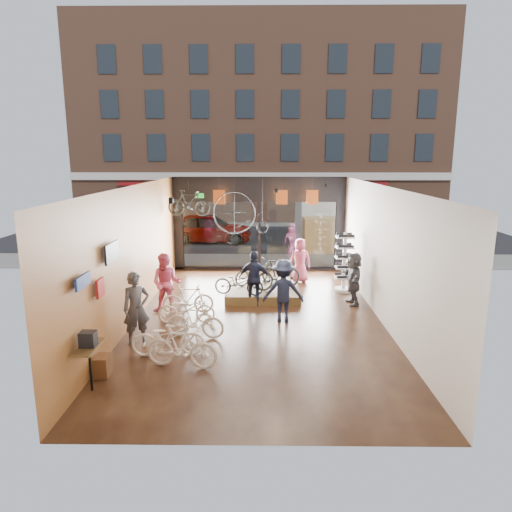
{
  "coord_description": "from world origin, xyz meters",
  "views": [
    {
      "loc": [
        0.1,
        -12.55,
        4.56
      ],
      "look_at": [
        -0.07,
        1.4,
        1.54
      ],
      "focal_mm": 32.0,
      "sensor_mm": 36.0,
      "label": 1
    }
  ],
  "objects_px": {
    "floor_bike_4": "(186,309)",
    "display_bike_mid": "(278,274)",
    "box_truck": "(320,222)",
    "customer_2": "(255,279)",
    "floor_bike_2": "(168,338)",
    "sunglasses_rack": "(344,262)",
    "penny_farthing": "(243,214)",
    "floor_bike_5": "(188,299)",
    "floor_bike_3": "(195,321)",
    "street_car": "(208,228)",
    "customer_1": "(166,283)",
    "customer_3": "(283,291)",
    "display_bike_left": "(239,282)",
    "display_platform": "(263,293)",
    "customer_5": "(353,279)",
    "display_bike_right": "(256,272)",
    "customer_4": "(300,260)",
    "floor_bike_1": "(181,347)",
    "hung_bike": "(189,203)",
    "customer_0": "(137,308)"
  },
  "relations": [
    {
      "from": "display_bike_left",
      "to": "box_truck",
      "type": "bearing_deg",
      "value": -12.82
    },
    {
      "from": "customer_1",
      "to": "customer_4",
      "type": "xyz_separation_m",
      "value": [
        4.25,
        3.48,
        -0.08
      ]
    },
    {
      "from": "box_truck",
      "to": "penny_farthing",
      "type": "distance_m",
      "value": 7.77
    },
    {
      "from": "floor_bike_4",
      "to": "customer_5",
      "type": "xyz_separation_m",
      "value": [
        5.0,
        1.78,
        0.42
      ]
    },
    {
      "from": "display_bike_right",
      "to": "display_platform",
      "type": "bearing_deg",
      "value": 168.93
    },
    {
      "from": "display_platform",
      "to": "hung_bike",
      "type": "bearing_deg",
      "value": 140.37
    },
    {
      "from": "display_bike_mid",
      "to": "customer_5",
      "type": "xyz_separation_m",
      "value": [
        2.34,
        -0.63,
        0.03
      ]
    },
    {
      "from": "floor_bike_5",
      "to": "customer_0",
      "type": "relative_size",
      "value": 0.83
    },
    {
      "from": "customer_4",
      "to": "penny_farthing",
      "type": "height_order",
      "value": "penny_farthing"
    },
    {
      "from": "floor_bike_2",
      "to": "penny_farthing",
      "type": "distance_m",
      "value": 7.34
    },
    {
      "from": "floor_bike_5",
      "to": "customer_2",
      "type": "bearing_deg",
      "value": -73.83
    },
    {
      "from": "box_truck",
      "to": "street_car",
      "type": "bearing_deg",
      "value": 170.47
    },
    {
      "from": "customer_3",
      "to": "hung_bike",
      "type": "xyz_separation_m",
      "value": [
        -3.3,
        4.46,
        2.03
      ]
    },
    {
      "from": "floor_bike_2",
      "to": "customer_1",
      "type": "xyz_separation_m",
      "value": [
        -0.64,
        3.04,
        0.46
      ]
    },
    {
      "from": "customer_2",
      "to": "customer_5",
      "type": "xyz_separation_m",
      "value": [
        3.11,
        0.19,
        -0.04
      ]
    },
    {
      "from": "customer_0",
      "to": "box_truck",
      "type": "bearing_deg",
      "value": 36.39
    },
    {
      "from": "display_bike_left",
      "to": "floor_bike_3",
      "type": "bearing_deg",
      "value": 168.75
    },
    {
      "from": "customer_5",
      "to": "hung_bike",
      "type": "distance_m",
      "value": 6.61
    },
    {
      "from": "display_bike_right",
      "to": "sunglasses_rack",
      "type": "bearing_deg",
      "value": -118.68
    },
    {
      "from": "display_platform",
      "to": "customer_3",
      "type": "distance_m",
      "value": 2.39
    },
    {
      "from": "floor_bike_2",
      "to": "floor_bike_4",
      "type": "xyz_separation_m",
      "value": [
        0.08,
        2.15,
        -0.03
      ]
    },
    {
      "from": "customer_4",
      "to": "street_car",
      "type": "bearing_deg",
      "value": -66.03
    },
    {
      "from": "customer_5",
      "to": "display_platform",
      "type": "bearing_deg",
      "value": -106.06
    },
    {
      "from": "display_bike_left",
      "to": "display_bike_mid",
      "type": "distance_m",
      "value": 1.43
    },
    {
      "from": "street_car",
      "to": "display_bike_left",
      "type": "relative_size",
      "value": 3.03
    },
    {
      "from": "floor_bike_4",
      "to": "display_bike_mid",
      "type": "xyz_separation_m",
      "value": [
        2.65,
        2.4,
        0.39
      ]
    },
    {
      "from": "display_bike_mid",
      "to": "customer_2",
      "type": "height_order",
      "value": "customer_2"
    },
    {
      "from": "display_platform",
      "to": "box_truck",
      "type": "bearing_deg",
      "value": 71.72
    },
    {
      "from": "floor_bike_1",
      "to": "street_car",
      "type": "bearing_deg",
      "value": 14.6
    },
    {
      "from": "customer_3",
      "to": "floor_bike_4",
      "type": "bearing_deg",
      "value": 6.09
    },
    {
      "from": "floor_bike_4",
      "to": "hung_bike",
      "type": "distance_m",
      "value": 5.31
    },
    {
      "from": "display_bike_left",
      "to": "floor_bike_5",
      "type": "bearing_deg",
      "value": 130.52
    },
    {
      "from": "floor_bike_5",
      "to": "floor_bike_3",
      "type": "bearing_deg",
      "value": -170.58
    },
    {
      "from": "floor_bike_4",
      "to": "display_bike_mid",
      "type": "bearing_deg",
      "value": -51.12
    },
    {
      "from": "sunglasses_rack",
      "to": "penny_farthing",
      "type": "xyz_separation_m",
      "value": [
        -3.53,
        1.54,
        1.47
      ]
    },
    {
      "from": "box_truck",
      "to": "customer_2",
      "type": "relative_size",
      "value": 3.66
    },
    {
      "from": "customer_1",
      "to": "customer_5",
      "type": "bearing_deg",
      "value": 13.02
    },
    {
      "from": "display_bike_left",
      "to": "customer_3",
      "type": "height_order",
      "value": "customer_3"
    },
    {
      "from": "box_truck",
      "to": "display_platform",
      "type": "xyz_separation_m",
      "value": [
        -2.99,
        -9.06,
        -1.1
      ]
    },
    {
      "from": "floor_bike_2",
      "to": "sunglasses_rack",
      "type": "height_order",
      "value": "sunglasses_rack"
    },
    {
      "from": "sunglasses_rack",
      "to": "hung_bike",
      "type": "distance_m",
      "value": 6.02
    },
    {
      "from": "floor_bike_3",
      "to": "sunglasses_rack",
      "type": "bearing_deg",
      "value": -37.93
    },
    {
      "from": "floor_bike_4",
      "to": "box_truck",
      "type": "bearing_deg",
      "value": -27.44
    },
    {
      "from": "box_truck",
      "to": "penny_farthing",
      "type": "relative_size",
      "value": 3.22
    },
    {
      "from": "floor_bike_1",
      "to": "display_bike_left",
      "type": "height_order",
      "value": "display_bike_left"
    },
    {
      "from": "street_car",
      "to": "display_bike_mid",
      "type": "xyz_separation_m",
      "value": [
        3.47,
        -10.04,
        -0.0
      ]
    },
    {
      "from": "floor_bike_1",
      "to": "sunglasses_rack",
      "type": "xyz_separation_m",
      "value": [
        4.61,
        5.96,
        0.54
      ]
    },
    {
      "from": "box_truck",
      "to": "customer_4",
      "type": "bearing_deg",
      "value": -102.81
    },
    {
      "from": "box_truck",
      "to": "display_platform",
      "type": "distance_m",
      "value": 9.6
    },
    {
      "from": "box_truck",
      "to": "floor_bike_3",
      "type": "xyz_separation_m",
      "value": [
        -4.74,
        -12.48,
        -0.8
      ]
    }
  ]
}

